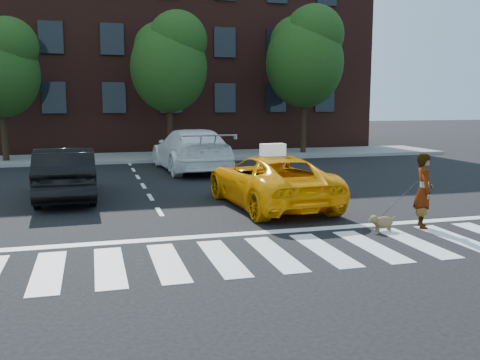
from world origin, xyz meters
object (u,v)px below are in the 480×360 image
object	(u,v)px
woman	(424,191)
tree_mid	(169,58)
black_sedan	(65,173)
white_suv	(191,150)
tree_right	(305,53)
dog	(381,222)
taxi	(270,181)
tree_left	(1,64)

from	to	relation	value
woman	tree_mid	bearing A→B (deg)	34.88
black_sedan	white_suv	world-z (taller)	white_suv
tree_right	white_suv	size ratio (longest dim) A/B	1.30
tree_right	dog	distance (m)	17.38
tree_right	taxi	xyz separation A→B (m)	(-6.13, -12.59, -4.57)
woman	dog	bearing A→B (deg)	115.91
tree_mid	dog	world-z (taller)	tree_mid
white_suv	woman	xyz separation A→B (m)	(3.24, -11.19, -0.02)
tree_mid	tree_right	xyz separation A→B (m)	(7.00, -0.00, 0.41)
dog	tree_mid	bearing A→B (deg)	103.18
tree_right	white_suv	distance (m)	9.42
white_suv	dog	xyz separation A→B (m)	(2.17, -11.25, -0.64)
tree_left	white_suv	xyz separation A→B (m)	(7.63, -4.71, -3.58)
tree_left	tree_right	bearing A→B (deg)	-0.00
tree_left	taxi	distance (m)	15.57
black_sedan	dog	bearing A→B (deg)	136.99
tree_mid	tree_right	bearing A→B (deg)	-0.00
tree_mid	black_sedan	size ratio (longest dim) A/B	1.54
tree_mid	woman	bearing A→B (deg)	-78.03
taxi	white_suv	distance (m)	7.92
black_sedan	dog	distance (m)	9.08
tree_left	tree_right	world-z (taller)	tree_right
black_sedan	tree_right	bearing A→B (deg)	-140.99
tree_left	taxi	world-z (taller)	tree_left
taxi	dog	size ratio (longest dim) A/B	7.80
white_suv	taxi	bearing A→B (deg)	92.16
woman	dog	distance (m)	1.24
tree_mid	woman	xyz separation A→B (m)	(3.37, -15.90, -4.01)
dog	tree_left	bearing A→B (deg)	126.54
tree_left	dog	distance (m)	19.19
tree_mid	taxi	bearing A→B (deg)	-86.07
black_sedan	woman	xyz separation A→B (m)	(7.90, -5.90, 0.08)
tree_left	black_sedan	bearing A→B (deg)	-73.44
tree_mid	woman	world-z (taller)	tree_mid
taxi	black_sedan	distance (m)	5.99
tree_left	woman	world-z (taller)	tree_left
taxi	woman	xyz separation A→B (m)	(2.50, -3.30, 0.14)
taxi	woman	distance (m)	4.15
tree_right	dog	bearing A→B (deg)	-106.41
woman	taxi	bearing A→B (deg)	60.06
white_suv	tree_mid	bearing A→B (deg)	-91.59
tree_mid	dog	xyz separation A→B (m)	(2.30, -15.95, -4.64)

